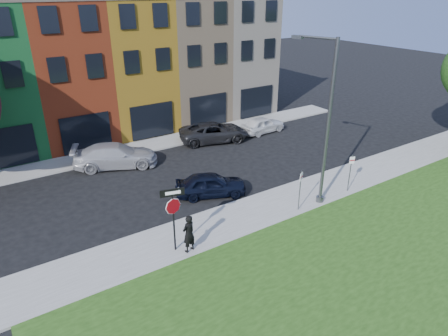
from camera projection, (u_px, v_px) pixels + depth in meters
ground at (296, 240)px, 18.77m from camera, size 120.00×120.00×0.00m
sidewalk_near at (286, 201)px, 22.02m from camera, size 40.00×3.00×0.12m
sidewalk_far at (122, 151)px, 28.63m from camera, size 40.00×2.40×0.12m
rowhouse_block at (94, 67)px, 31.51m from camera, size 30.00×10.12×10.00m
stop_sign at (173, 207)px, 16.98m from camera, size 1.02×0.32×3.06m
man at (189, 234)px, 17.44m from camera, size 0.88×0.78×1.81m
sedan_near at (211, 184)px, 22.50m from camera, size 4.46×5.12×1.35m
parked_car_silver at (116, 156)px, 26.05m from camera, size 5.85×6.86×1.56m
parked_car_dark at (214, 132)px, 30.35m from camera, size 5.34×6.60×1.46m
parked_car_white at (263, 125)px, 32.20m from camera, size 1.96×3.97×1.29m
street_lamp at (324, 125)px, 20.17m from camera, size 1.06×2.50×8.63m
parking_sign_a at (300, 186)px, 20.50m from camera, size 0.30×0.17×2.24m
parking_sign_b at (351, 169)px, 22.41m from camera, size 0.31×0.13×2.24m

